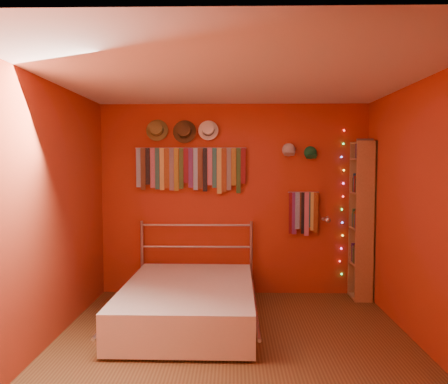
# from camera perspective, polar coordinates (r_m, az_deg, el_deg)

# --- Properties ---
(ground) EXTENTS (3.50, 3.50, 0.00)m
(ground) POSITION_cam_1_polar(r_m,az_deg,el_deg) (4.34, 1.28, -19.60)
(ground) COLOR brown
(ground) RESTS_ON ground
(back_wall) EXTENTS (3.50, 0.02, 2.50)m
(back_wall) POSITION_cam_1_polar(r_m,az_deg,el_deg) (5.76, 1.29, -0.98)
(back_wall) COLOR #AB351B
(back_wall) RESTS_ON ground
(right_wall) EXTENTS (0.02, 3.50, 2.50)m
(right_wall) POSITION_cam_1_polar(r_m,az_deg,el_deg) (4.38, 24.88, -2.75)
(right_wall) COLOR #AB351B
(right_wall) RESTS_ON ground
(left_wall) EXTENTS (0.02, 3.50, 2.50)m
(left_wall) POSITION_cam_1_polar(r_m,az_deg,el_deg) (4.38, -22.29, -2.68)
(left_wall) COLOR #AB351B
(left_wall) RESTS_ON ground
(ceiling) EXTENTS (3.50, 3.50, 0.02)m
(ceiling) POSITION_cam_1_polar(r_m,az_deg,el_deg) (4.07, 1.33, 14.82)
(ceiling) COLOR white
(ceiling) RESTS_ON back_wall
(tie_rack) EXTENTS (1.45, 0.03, 0.60)m
(tie_rack) POSITION_cam_1_polar(r_m,az_deg,el_deg) (5.70, -4.36, 3.20)
(tie_rack) COLOR #AEAEB3
(tie_rack) RESTS_ON back_wall
(small_tie_rack) EXTENTS (0.40, 0.03, 0.58)m
(small_tie_rack) POSITION_cam_1_polar(r_m,az_deg,el_deg) (5.78, 10.33, -2.53)
(small_tie_rack) COLOR #AEAEB3
(small_tie_rack) RESTS_ON back_wall
(fedora_olive) EXTENTS (0.29, 0.15, 0.28)m
(fedora_olive) POSITION_cam_1_polar(r_m,az_deg,el_deg) (5.75, -8.78, 8.08)
(fedora_olive) COLOR olive
(fedora_olive) RESTS_ON back_wall
(fedora_brown) EXTENTS (0.30, 0.17, 0.30)m
(fedora_brown) POSITION_cam_1_polar(r_m,az_deg,el_deg) (5.69, -5.22, 7.97)
(fedora_brown) COLOR #453118
(fedora_brown) RESTS_ON back_wall
(fedora_white) EXTENTS (0.26, 0.14, 0.26)m
(fedora_white) POSITION_cam_1_polar(r_m,az_deg,el_deg) (5.67, -2.08, 8.15)
(fedora_white) COLOR white
(fedora_white) RESTS_ON back_wall
(cap_white) EXTENTS (0.18, 0.22, 0.18)m
(cap_white) POSITION_cam_1_polar(r_m,az_deg,el_deg) (5.73, 8.45, 5.45)
(cap_white) COLOR beige
(cap_white) RESTS_ON back_wall
(cap_green) EXTENTS (0.17, 0.22, 0.17)m
(cap_green) POSITION_cam_1_polar(r_m,az_deg,el_deg) (5.77, 11.21, 5.05)
(cap_green) COLOR #176837
(cap_green) RESTS_ON back_wall
(fairy_lights) EXTENTS (0.06, 0.02, 1.91)m
(fairy_lights) POSITION_cam_1_polar(r_m,az_deg,el_deg) (5.89, 15.20, -1.40)
(fairy_lights) COLOR #FF3333
(fairy_lights) RESTS_ON back_wall
(reading_lamp) EXTENTS (0.08, 0.33, 0.10)m
(reading_lamp) POSITION_cam_1_polar(r_m,az_deg,el_deg) (5.65, 13.31, -3.55)
(reading_lamp) COLOR #AEAEB3
(reading_lamp) RESTS_ON back_wall
(bookshelf) EXTENTS (0.25, 0.34, 2.00)m
(bookshelf) POSITION_cam_1_polar(r_m,az_deg,el_deg) (5.80, 17.91, -3.43)
(bookshelf) COLOR olive
(bookshelf) RESTS_ON ground
(bed) EXTENTS (1.49, 2.02, 0.97)m
(bed) POSITION_cam_1_polar(r_m,az_deg,el_deg) (4.87, -4.65, -14.12)
(bed) COLOR #AEAEB3
(bed) RESTS_ON ground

